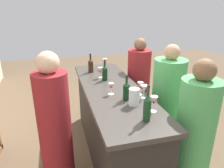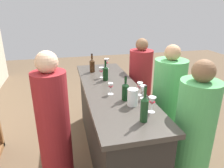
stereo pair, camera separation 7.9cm
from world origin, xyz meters
The scene contains 17 objects.
ground_plane centered at (0.00, 0.00, 0.00)m, with size 12.00×12.00×0.00m, color brown.
bar_counter centered at (0.00, 0.00, 0.50)m, with size 2.23×0.69×0.99m.
wine_bottle_leftmost_olive_green centered at (-0.84, -0.09, 1.12)m, with size 0.07×0.07×0.34m.
wine_bottle_second_left_dark_green centered at (-0.38, -0.06, 1.09)m, with size 0.08×0.08×0.28m.
wine_bottle_center_dark_green centered at (0.30, 0.02, 1.09)m, with size 0.07×0.07×0.28m.
wine_bottle_second_right_amber_brown centered at (0.71, 0.14, 1.10)m, with size 0.08×0.08×0.28m.
wine_glass_near_left centered at (-0.39, -0.26, 1.10)m, with size 0.08×0.08×0.15m.
wine_glass_near_center centered at (-0.29, -0.25, 1.09)m, with size 0.07×0.07×0.15m.
wine_glass_near_right centered at (-0.70, -0.22, 1.10)m, with size 0.07×0.07×0.16m.
wine_glass_far_left centered at (0.83, -0.11, 1.10)m, with size 0.08×0.08×0.17m.
wine_glass_far_center centered at (0.41, 0.05, 1.09)m, with size 0.06×0.06×0.15m.
wine_glass_far_right centered at (-0.19, 0.06, 1.08)m, with size 0.07×0.07×0.14m.
water_pitcher centered at (-0.52, -0.09, 1.08)m, with size 0.11×0.11×0.18m.
person_left_guest centered at (-0.16, -0.70, 0.70)m, with size 0.50×0.50×1.52m.
person_center_guest centered at (0.60, -0.61, 0.68)m, with size 0.47×0.47×1.49m.
person_right_guest centered at (-0.81, -0.65, 0.69)m, with size 0.45×0.45×1.51m.
person_server_behind centered at (-0.34, 0.72, 0.72)m, with size 0.40×0.40×1.56m.
Camera 1 is at (-2.35, 0.64, 1.96)m, focal length 33.76 mm.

